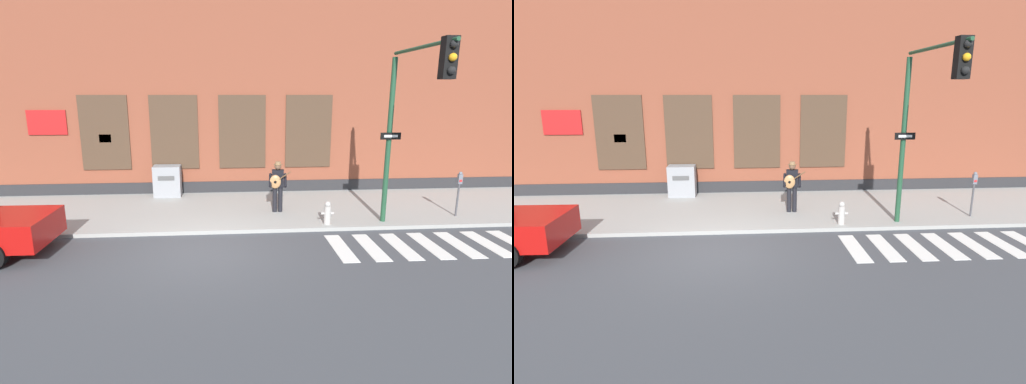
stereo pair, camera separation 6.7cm
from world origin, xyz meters
TOP-DOWN VIEW (x-y plane):
  - ground_plane at (0.00, 0.00)m, footprint 160.00×160.00m
  - sidewalk at (0.00, 3.71)m, footprint 28.00×4.62m
  - building_backdrop at (-0.00, 8.01)m, footprint 28.00×4.06m
  - crosswalk at (5.95, 0.10)m, footprint 5.20×1.90m
  - busker at (2.29, 3.14)m, footprint 0.72×0.58m
  - traffic_light at (5.39, 0.72)m, footprint 0.60×3.12m
  - parking_meter at (7.91, 2.24)m, footprint 0.13×0.11m
  - utility_box at (-1.58, 5.57)m, footprint 1.00×0.68m
  - fire_hydrant at (3.61, 1.75)m, footprint 0.38×0.20m

SIDE VIEW (x-z plane):
  - ground_plane at x=0.00m, z-range 0.00..0.00m
  - crosswalk at x=5.95m, z-range 0.00..0.01m
  - sidewalk at x=0.00m, z-range 0.00..0.11m
  - fire_hydrant at x=3.61m, z-range 0.11..0.81m
  - utility_box at x=-1.58m, z-range 0.11..1.28m
  - parking_meter at x=7.91m, z-range 0.34..1.77m
  - busker at x=2.29m, z-range 0.23..1.89m
  - traffic_light at x=5.39m, z-range 1.09..6.05m
  - building_backdrop at x=0.00m, z-range -0.01..7.46m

